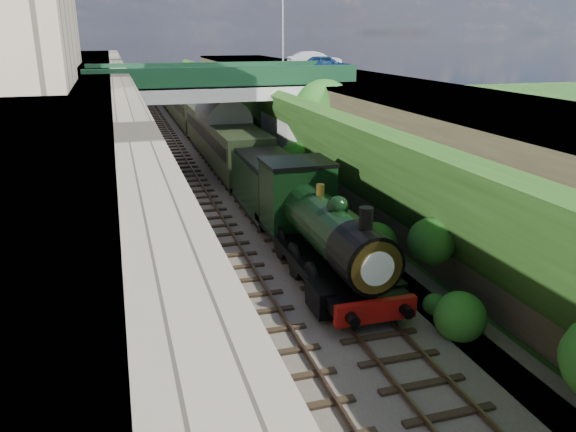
{
  "coord_description": "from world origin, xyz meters",
  "views": [
    {
      "loc": [
        -5.93,
        -11.72,
        9.11
      ],
      "look_at": [
        0.0,
        7.64,
        2.49
      ],
      "focal_mm": 35.0,
      "sensor_mm": 36.0,
      "label": 1
    }
  ],
  "objects_px": {
    "car_silver": "(314,61)",
    "car_blue": "(326,65)",
    "tree": "(325,112)",
    "tender": "(270,189)",
    "road_bridge": "(227,115)",
    "lamppost": "(284,27)",
    "locomotive": "(321,231)"
  },
  "relations": [
    {
      "from": "car_silver",
      "to": "car_blue",
      "type": "bearing_deg",
      "value": 169.7
    },
    {
      "from": "tree",
      "to": "tender",
      "type": "bearing_deg",
      "value": -134.04
    },
    {
      "from": "road_bridge",
      "to": "tender",
      "type": "relative_size",
      "value": 2.67
    },
    {
      "from": "tree",
      "to": "tender",
      "type": "height_order",
      "value": "tree"
    },
    {
      "from": "lamppost",
      "to": "locomotive",
      "type": "relative_size",
      "value": 0.59
    },
    {
      "from": "road_bridge",
      "to": "tree",
      "type": "height_order",
      "value": "road_bridge"
    },
    {
      "from": "car_blue",
      "to": "tender",
      "type": "bearing_deg",
      "value": 167.23
    },
    {
      "from": "road_bridge",
      "to": "tree",
      "type": "xyz_separation_m",
      "value": [
        4.97,
        -4.51,
        0.57
      ]
    },
    {
      "from": "car_silver",
      "to": "tender",
      "type": "xyz_separation_m",
      "value": [
        -8.63,
        -17.82,
        -5.36
      ]
    },
    {
      "from": "tender",
      "to": "car_silver",
      "type": "bearing_deg",
      "value": 64.16
    },
    {
      "from": "road_bridge",
      "to": "locomotive",
      "type": "distance_m",
      "value": 16.89
    },
    {
      "from": "road_bridge",
      "to": "car_blue",
      "type": "xyz_separation_m",
      "value": [
        7.86,
        3.08,
        2.86
      ]
    },
    {
      "from": "locomotive",
      "to": "lamppost",
      "type": "bearing_deg",
      "value": 76.51
    },
    {
      "from": "road_bridge",
      "to": "car_blue",
      "type": "relative_size",
      "value": 3.97
    },
    {
      "from": "car_blue",
      "to": "locomotive",
      "type": "distance_m",
      "value": 21.83
    },
    {
      "from": "lamppost",
      "to": "car_silver",
      "type": "height_order",
      "value": "lamppost"
    },
    {
      "from": "tree",
      "to": "car_silver",
      "type": "bearing_deg",
      "value": 73.17
    },
    {
      "from": "lamppost",
      "to": "locomotive",
      "type": "distance_m",
      "value": 27.16
    },
    {
      "from": "car_silver",
      "to": "tender",
      "type": "distance_m",
      "value": 20.51
    },
    {
      "from": "road_bridge",
      "to": "tender",
      "type": "bearing_deg",
      "value": -88.44
    },
    {
      "from": "lamppost",
      "to": "car_blue",
      "type": "bearing_deg",
      "value": -74.49
    },
    {
      "from": "car_blue",
      "to": "tender",
      "type": "distance_m",
      "value": 15.54
    },
    {
      "from": "lamppost",
      "to": "tender",
      "type": "distance_m",
      "value": 20.57
    },
    {
      "from": "car_blue",
      "to": "tree",
      "type": "bearing_deg",
      "value": 177.76
    },
    {
      "from": "tender",
      "to": "lamppost",
      "type": "bearing_deg",
      "value": 71.31
    },
    {
      "from": "lamppost",
      "to": "tender",
      "type": "bearing_deg",
      "value": -108.69
    },
    {
      "from": "tree",
      "to": "car_blue",
      "type": "bearing_deg",
      "value": 69.13
    },
    {
      "from": "road_bridge",
      "to": "tree",
      "type": "bearing_deg",
      "value": -42.22
    },
    {
      "from": "car_blue",
      "to": "tender",
      "type": "xyz_separation_m",
      "value": [
        -7.61,
        -12.46,
        -5.32
      ]
    },
    {
      "from": "road_bridge",
      "to": "car_silver",
      "type": "height_order",
      "value": "car_silver"
    },
    {
      "from": "car_blue",
      "to": "locomotive",
      "type": "relative_size",
      "value": 0.39
    },
    {
      "from": "lamppost",
      "to": "car_silver",
      "type": "relative_size",
      "value": 1.36
    }
  ]
}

